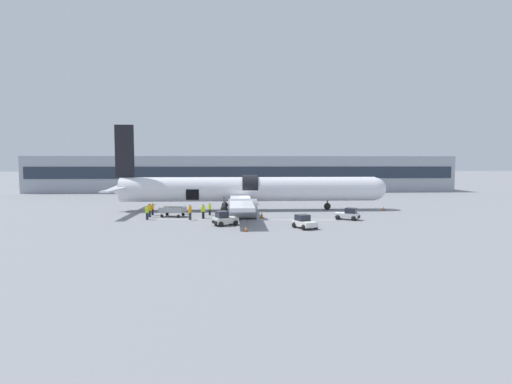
{
  "coord_description": "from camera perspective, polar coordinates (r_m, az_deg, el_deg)",
  "views": [
    {
      "loc": [
        -2.27,
        -50.88,
        6.58
      ],
      "look_at": [
        0.77,
        2.35,
        2.63
      ],
      "focal_mm": 28.0,
      "sensor_mm": 36.0,
      "label": 1
    }
  ],
  "objects": [
    {
      "name": "baggage_tug_mid",
      "position": [
        47.18,
        12.99,
        -3.17
      ],
      "size": [
        3.0,
        2.45,
        1.38
      ],
      "color": "white",
      "rests_on": "ground_plane"
    },
    {
      "name": "baggage_tug_rear",
      "position": [
        40.35,
        6.9,
        -4.35
      ],
      "size": [
        2.5,
        2.94,
        1.35
      ],
      "color": "silver",
      "rests_on": "ground_plane"
    },
    {
      "name": "ground_crew_loader_a",
      "position": [
        46.54,
        -9.41,
        -2.81
      ],
      "size": [
        0.47,
        0.61,
        1.75
      ],
      "color": "#2D2D33",
      "rests_on": "ground_plane"
    },
    {
      "name": "baggage_tug_lead",
      "position": [
        41.96,
        -4.5,
        -3.92
      ],
      "size": [
        2.83,
        2.38,
        1.53
      ],
      "color": "silver",
      "rests_on": "ground_plane"
    },
    {
      "name": "baggage_cart_loading",
      "position": [
        49.55,
        -11.66,
        -2.78
      ],
      "size": [
        3.97,
        2.5,
        1.18
      ],
      "color": "#999BA0",
      "rests_on": "ground_plane"
    },
    {
      "name": "ground_crew_marshal",
      "position": [
        50.22,
        -6.63,
        -2.39
      ],
      "size": [
        0.35,
        0.53,
        1.54
      ],
      "color": "black",
      "rests_on": "ground_plane"
    },
    {
      "name": "safety_cone_wingtip",
      "position": [
        47.53,
        0.84,
        -3.27
      ],
      "size": [
        0.53,
        0.53,
        0.79
      ],
      "color": "black",
      "rests_on": "ground_plane"
    },
    {
      "name": "terminal_strip",
      "position": [
        91.95,
        -1.86,
        2.62
      ],
      "size": [
        94.7,
        10.68,
        7.98
      ],
      "color": "#9EA3AD",
      "rests_on": "ground_plane"
    },
    {
      "name": "safety_cone_nose",
      "position": [
        57.55,
        17.77,
        -2.28
      ],
      "size": [
        0.49,
        0.49,
        0.55
      ],
      "color": "black",
      "rests_on": "ground_plane"
    },
    {
      "name": "ground_plane",
      "position": [
        51.35,
        -0.71,
        -3.13
      ],
      "size": [
        500.0,
        500.0,
        0.0
      ],
      "primitive_type": "plane",
      "color": "gray"
    },
    {
      "name": "ground_crew_driver",
      "position": [
        47.64,
        -15.3,
        -2.78
      ],
      "size": [
        0.54,
        0.54,
        1.69
      ],
      "color": "#1E2338",
      "rests_on": "ground_plane"
    },
    {
      "name": "safety_cone_engine_left",
      "position": [
        38.23,
        -1.46,
        -5.28
      ],
      "size": [
        0.44,
        0.44,
        0.57
      ],
      "color": "black",
      "rests_on": "ground_plane"
    },
    {
      "name": "ground_crew_supervisor",
      "position": [
        47.29,
        -7.55,
        -2.7
      ],
      "size": [
        0.55,
        0.55,
        1.71
      ],
      "color": "black",
      "rests_on": "ground_plane"
    },
    {
      "name": "apron_marking_line",
      "position": [
        46.14,
        0.13,
        -3.96
      ],
      "size": [
        22.72,
        2.33,
        0.01
      ],
      "color": "silver",
      "rests_on": "ground_plane"
    },
    {
      "name": "ground_crew_loader_b",
      "position": [
        51.59,
        -14.57,
        -2.31
      ],
      "size": [
        0.45,
        0.55,
        1.57
      ],
      "color": "black",
      "rests_on": "ground_plane"
    },
    {
      "name": "airplane",
      "position": [
        54.92,
        -1.46,
        0.28
      ],
      "size": [
        38.49,
        33.43,
        11.63
      ],
      "color": "silver",
      "rests_on": "ground_plane"
    },
    {
      "name": "ground_crew_helper",
      "position": [
        49.86,
        -14.96,
        -2.5
      ],
      "size": [
        0.56,
        0.37,
        1.63
      ],
      "color": "#1E2338",
      "rests_on": "ground_plane"
    }
  ]
}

